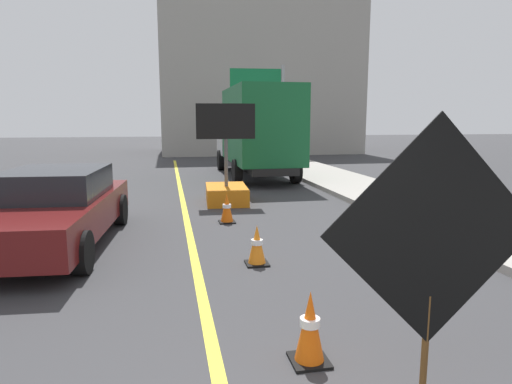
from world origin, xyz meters
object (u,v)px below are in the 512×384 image
at_px(highway_guide_sign, 268,97).
at_px(traffic_cone_near_sign, 310,328).
at_px(box_truck, 256,130).
at_px(pickup_car, 54,208).
at_px(traffic_cone_far_lane, 227,208).
at_px(arrow_board_trailer, 226,185).
at_px(traffic_cone_mid_lane, 257,245).
at_px(roadwork_sign, 433,238).

distance_m(highway_guide_sign, traffic_cone_near_sign, 19.41).
distance_m(box_truck, pickup_car, 10.47).
bearing_deg(box_truck, traffic_cone_far_lane, -105.97).
relative_size(pickup_car, traffic_cone_far_lane, 7.45).
relative_size(pickup_car, highway_guide_sign, 0.99).
xyz_separation_m(arrow_board_trailer, traffic_cone_mid_lane, (-0.23, -5.43, -0.17)).
xyz_separation_m(arrow_board_trailer, traffic_cone_near_sign, (-0.31, -8.34, -0.13)).
height_order(box_truck, traffic_cone_near_sign, box_truck).
xyz_separation_m(highway_guide_sign, traffic_cone_near_sign, (-3.84, -18.78, -3.08)).
distance_m(traffic_cone_near_sign, traffic_cone_far_lane, 5.88).
bearing_deg(pickup_car, arrow_board_trailer, 45.26).
xyz_separation_m(roadwork_sign, traffic_cone_far_lane, (-0.52, 6.93, -1.15)).
distance_m(arrow_board_trailer, traffic_cone_near_sign, 8.35).
bearing_deg(highway_guide_sign, traffic_cone_far_lane, -106.59).
relative_size(highway_guide_sign, traffic_cone_mid_lane, 7.79).
relative_size(pickup_car, traffic_cone_near_sign, 6.98).
height_order(pickup_car, traffic_cone_far_lane, pickup_car).
height_order(arrow_board_trailer, pickup_car, arrow_board_trailer).
height_order(arrow_board_trailer, traffic_cone_mid_lane, arrow_board_trailer).
distance_m(traffic_cone_mid_lane, traffic_cone_far_lane, 2.97).
bearing_deg(traffic_cone_near_sign, arrow_board_trailer, 87.85).
bearing_deg(pickup_car, roadwork_sign, -56.33).
distance_m(roadwork_sign, box_truck, 14.68).
bearing_deg(traffic_cone_near_sign, traffic_cone_mid_lane, 88.40).
relative_size(arrow_board_trailer, box_truck, 0.37).
height_order(roadwork_sign, traffic_cone_far_lane, roadwork_sign).
distance_m(box_truck, traffic_cone_near_sign, 13.78).
relative_size(roadwork_sign, highway_guide_sign, 0.47).
relative_size(box_truck, traffic_cone_far_lane, 11.16).
bearing_deg(box_truck, arrow_board_trailer, -109.87).
xyz_separation_m(highway_guide_sign, traffic_cone_mid_lane, (-3.76, -15.86, -3.11)).
height_order(roadwork_sign, highway_guide_sign, highway_guide_sign).
xyz_separation_m(traffic_cone_near_sign, traffic_cone_far_lane, (-0.00, 5.88, -0.02)).
distance_m(roadwork_sign, traffic_cone_far_lane, 7.05).
relative_size(roadwork_sign, traffic_cone_mid_lane, 3.64).
xyz_separation_m(pickup_car, traffic_cone_mid_lane, (3.39, -1.78, -0.38)).
relative_size(arrow_board_trailer, traffic_cone_far_lane, 4.08).
bearing_deg(highway_guide_sign, traffic_cone_near_sign, -101.56).
relative_size(roadwork_sign, traffic_cone_near_sign, 3.30).
xyz_separation_m(pickup_car, traffic_cone_far_lane, (3.30, 1.19, -0.37)).
bearing_deg(box_truck, traffic_cone_near_sign, -99.18).
bearing_deg(traffic_cone_near_sign, box_truck, 80.82).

